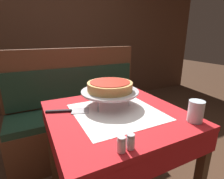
% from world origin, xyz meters
% --- Properties ---
extents(dining_table_front, '(0.79, 0.79, 0.75)m').
position_xyz_m(dining_table_front, '(0.00, 0.00, 0.66)').
color(dining_table_front, red).
rests_on(dining_table_front, ground_plane).
extents(dining_table_rear, '(0.70, 0.70, 0.75)m').
position_xyz_m(dining_table_rear, '(0.24, 1.64, 0.64)').
color(dining_table_rear, red).
rests_on(dining_table_rear, ground_plane).
extents(booth_bench, '(1.38, 0.45, 1.08)m').
position_xyz_m(booth_bench, '(-0.02, 0.76, 0.33)').
color(booth_bench, brown).
rests_on(booth_bench, ground_plane).
extents(back_wall_panel, '(6.00, 0.04, 2.40)m').
position_xyz_m(back_wall_panel, '(0.00, 2.17, 1.20)').
color(back_wall_panel, '#4C2D1E').
rests_on(back_wall_panel, ground_plane).
extents(pizza_pan_stand, '(0.38, 0.38, 0.10)m').
position_xyz_m(pizza_pan_stand, '(0.01, 0.11, 0.85)').
color(pizza_pan_stand, '#ADADB2').
rests_on(pizza_pan_stand, dining_table_front).
extents(deep_dish_pizza, '(0.29, 0.29, 0.06)m').
position_xyz_m(deep_dish_pizza, '(0.01, 0.11, 0.89)').
color(deep_dish_pizza, tan).
rests_on(deep_dish_pizza, pizza_pan_stand).
extents(pizza_server, '(0.26, 0.14, 0.01)m').
position_xyz_m(pizza_server, '(-0.26, 0.13, 0.76)').
color(pizza_server, '#BCBCC1').
rests_on(pizza_server, dining_table_front).
extents(water_glass_near, '(0.08, 0.08, 0.12)m').
position_xyz_m(water_glass_near, '(0.32, -0.30, 0.81)').
color(water_glass_near, silver).
rests_on(water_glass_near, dining_table_front).
extents(salt_shaker, '(0.04, 0.04, 0.07)m').
position_xyz_m(salt_shaker, '(-0.16, -0.35, 0.79)').
color(salt_shaker, silver).
rests_on(salt_shaker, dining_table_front).
extents(pepper_shaker, '(0.04, 0.04, 0.07)m').
position_xyz_m(pepper_shaker, '(-0.12, -0.35, 0.79)').
color(pepper_shaker, silver).
rests_on(pepper_shaker, dining_table_front).
extents(condiment_caddy, '(0.11, 0.11, 0.18)m').
position_xyz_m(condiment_caddy, '(0.15, 1.55, 0.81)').
color(condiment_caddy, black).
rests_on(condiment_caddy, dining_table_rear).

